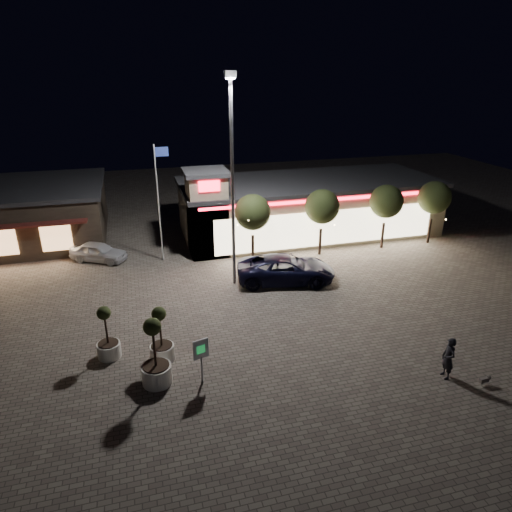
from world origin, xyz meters
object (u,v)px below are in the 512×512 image
object	(u,v)px
planter_left	(108,342)
valet_sign	(201,353)
white_sedan	(98,252)
planter_mid	(156,364)
pickup_truck	(286,269)
pedestrian	(448,358)

from	to	relation	value
planter_left	valet_sign	size ratio (longest dim) A/B	1.25
white_sedan	planter_left	bearing A→B (deg)	-146.57
valet_sign	planter_mid	bearing A→B (deg)	166.73
pickup_truck	planter_mid	bearing A→B (deg)	145.78
pickup_truck	pedestrian	bearing A→B (deg)	-149.36
white_sedan	pickup_truck	bearing A→B (deg)	-90.92
white_sedan	planter_mid	distance (m)	14.97
valet_sign	planter_left	bearing A→B (deg)	142.56
pedestrian	white_sedan	bearing A→B (deg)	-135.70
planter_left	pedestrian	bearing A→B (deg)	-21.16
white_sedan	pedestrian	size ratio (longest dim) A/B	2.04
white_sedan	planter_mid	bearing A→B (deg)	-139.61
pickup_truck	valet_sign	bearing A→B (deg)	154.31
planter_left	pickup_truck	bearing A→B (deg)	27.57
white_sedan	valet_sign	xyz separation A→B (m)	(4.82, -15.12, 0.80)
white_sedan	planter_left	distance (m)	12.18
pedestrian	valet_sign	distance (m)	10.60
white_sedan	planter_left	world-z (taller)	planter_left
planter_left	valet_sign	bearing A→B (deg)	-37.44
pickup_truck	planter_left	xyz separation A→B (m)	(-10.57, -5.52, -0.03)
pickup_truck	pedestrian	size ratio (longest dim) A/B	3.17
pedestrian	pickup_truck	bearing A→B (deg)	-158.17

